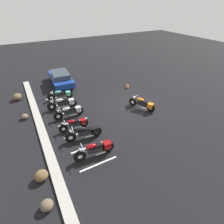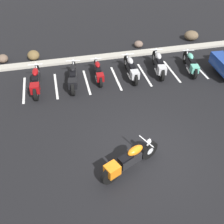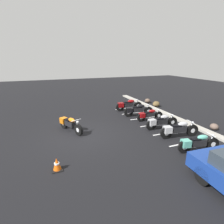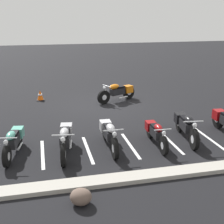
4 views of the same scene
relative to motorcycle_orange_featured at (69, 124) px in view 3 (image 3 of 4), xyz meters
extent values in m
plane|color=black|center=(0.84, 0.51, -0.47)|extent=(60.00, 60.00, 0.00)
cylinder|color=black|center=(0.81, 0.38, -0.13)|extent=(0.66, 0.39, 0.67)
cylinder|color=silver|center=(0.81, 0.38, -0.13)|extent=(0.28, 0.22, 0.25)
cylinder|color=black|center=(-0.61, -0.28, -0.13)|extent=(0.66, 0.39, 0.67)
cylinder|color=silver|center=(-0.61, -0.28, -0.13)|extent=(0.28, 0.22, 0.25)
cube|color=black|center=(0.06, 0.03, 0.02)|extent=(0.81, 0.58, 0.30)
ellipsoid|color=orange|center=(0.24, 0.11, 0.29)|extent=(0.62, 0.48, 0.24)
cube|color=black|center=(-0.10, -0.05, 0.22)|extent=(0.50, 0.41, 0.08)
cube|color=orange|center=(-0.56, -0.26, 0.05)|extent=(0.52, 0.50, 0.34)
cylinder|color=silver|center=(0.70, 0.32, 0.13)|extent=(0.27, 0.17, 0.54)
cylinder|color=silver|center=(0.65, 0.30, 0.39)|extent=(0.30, 0.58, 0.04)
sphere|color=silver|center=(0.77, 0.35, 0.31)|extent=(0.14, 0.14, 0.14)
cylinder|color=silver|center=(-0.23, 0.05, -0.28)|extent=(0.53, 0.30, 0.07)
cylinder|color=black|center=(-2.62, 6.09, -0.12)|extent=(0.17, 0.69, 0.69)
cylinder|color=silver|center=(-2.62, 6.09, -0.12)|extent=(0.15, 0.27, 0.26)
cylinder|color=black|center=(-2.73, 4.48, -0.12)|extent=(0.17, 0.69, 0.69)
cylinder|color=silver|center=(-2.73, 4.48, -0.12)|extent=(0.15, 0.27, 0.26)
cube|color=black|center=(-2.68, 5.24, 0.03)|extent=(0.34, 0.81, 0.31)
ellipsoid|color=maroon|center=(-2.67, 5.44, 0.31)|extent=(0.31, 0.60, 0.25)
cube|color=black|center=(-2.69, 5.06, 0.24)|extent=(0.28, 0.47, 0.08)
cube|color=maroon|center=(-2.72, 4.54, 0.06)|extent=(0.40, 0.44, 0.35)
cylinder|color=silver|center=(-2.63, 5.97, 0.15)|extent=(0.08, 0.28, 0.55)
cylinder|color=silver|center=(-2.63, 5.90, 0.42)|extent=(0.65, 0.08, 0.04)
sphere|color=silver|center=(-2.63, 6.04, 0.33)|extent=(0.15, 0.15, 0.15)
cylinder|color=silver|center=(-2.84, 4.99, -0.28)|extent=(0.11, 0.57, 0.07)
cylinder|color=black|center=(-0.94, 6.06, -0.13)|extent=(0.22, 0.69, 0.68)
cylinder|color=silver|center=(-0.94, 6.06, -0.13)|extent=(0.17, 0.27, 0.26)
cylinder|color=black|center=(-1.17, 4.49, -0.13)|extent=(0.22, 0.69, 0.68)
cylinder|color=silver|center=(-1.17, 4.49, -0.13)|extent=(0.17, 0.27, 0.26)
cube|color=black|center=(-1.06, 5.22, 0.03)|extent=(0.40, 0.81, 0.31)
ellipsoid|color=black|center=(-1.03, 5.43, 0.30)|extent=(0.35, 0.61, 0.25)
cube|color=black|center=(-1.09, 5.05, 0.23)|extent=(0.31, 0.48, 0.08)
cube|color=black|center=(-1.16, 4.54, 0.06)|extent=(0.43, 0.46, 0.35)
cylinder|color=silver|center=(-0.96, 5.94, 0.14)|extent=(0.10, 0.27, 0.55)
cylinder|color=silver|center=(-0.96, 5.88, 0.41)|extent=(0.63, 0.13, 0.04)
sphere|color=silver|center=(-0.94, 6.01, 0.32)|extent=(0.14, 0.14, 0.14)
cylinder|color=silver|center=(-1.24, 4.99, -0.28)|extent=(0.15, 0.57, 0.07)
cylinder|color=black|center=(0.15, 6.21, -0.17)|extent=(0.13, 0.59, 0.59)
cylinder|color=silver|center=(0.15, 6.21, -0.17)|extent=(0.12, 0.23, 0.22)
cylinder|color=black|center=(0.09, 4.83, -0.17)|extent=(0.13, 0.59, 0.59)
cylinder|color=silver|center=(0.09, 4.83, -0.17)|extent=(0.12, 0.23, 0.22)
cube|color=black|center=(0.12, 5.48, -0.04)|extent=(0.28, 0.69, 0.27)
ellipsoid|color=maroon|center=(0.13, 5.65, 0.20)|extent=(0.25, 0.51, 0.21)
cube|color=black|center=(0.11, 5.33, 0.14)|extent=(0.23, 0.40, 0.07)
cube|color=maroon|center=(0.10, 4.88, -0.01)|extent=(0.33, 0.37, 0.30)
cylinder|color=silver|center=(0.14, 6.10, 0.06)|extent=(0.06, 0.23, 0.47)
cylinder|color=silver|center=(0.14, 6.05, 0.29)|extent=(0.55, 0.05, 0.03)
sphere|color=silver|center=(0.15, 6.17, 0.22)|extent=(0.12, 0.12, 0.12)
cylinder|color=silver|center=(-0.01, 5.26, -0.31)|extent=(0.08, 0.49, 0.06)
cylinder|color=black|center=(1.67, 6.15, -0.14)|extent=(0.13, 0.66, 0.65)
cylinder|color=silver|center=(1.67, 6.15, -0.14)|extent=(0.13, 0.25, 0.25)
cylinder|color=black|center=(1.64, 4.61, -0.14)|extent=(0.13, 0.66, 0.65)
cylinder|color=silver|center=(1.64, 4.61, -0.14)|extent=(0.13, 0.25, 0.25)
cube|color=black|center=(1.65, 5.33, 0.01)|extent=(0.29, 0.76, 0.30)
ellipsoid|color=#B7B7BC|center=(1.66, 5.53, 0.28)|extent=(0.27, 0.56, 0.24)
cube|color=black|center=(1.65, 5.16, 0.21)|extent=(0.25, 0.44, 0.08)
cube|color=#B7B7BC|center=(1.64, 4.66, 0.04)|extent=(0.37, 0.40, 0.34)
cylinder|color=silver|center=(1.67, 6.03, 0.12)|extent=(0.07, 0.26, 0.53)
cylinder|color=silver|center=(1.67, 5.97, 0.38)|extent=(0.62, 0.05, 0.04)
sphere|color=silver|center=(1.67, 6.10, 0.30)|extent=(0.14, 0.14, 0.14)
cylinder|color=silver|center=(1.51, 5.09, -0.29)|extent=(0.08, 0.55, 0.07)
cylinder|color=black|center=(3.19, 6.26, -0.13)|extent=(0.22, 0.68, 0.67)
cylinder|color=silver|center=(3.19, 6.26, -0.13)|extent=(0.17, 0.27, 0.26)
cylinder|color=black|center=(2.96, 4.70, -0.13)|extent=(0.22, 0.68, 0.67)
cylinder|color=silver|center=(2.96, 4.70, -0.13)|extent=(0.17, 0.27, 0.26)
cube|color=black|center=(3.07, 5.43, 0.02)|extent=(0.40, 0.81, 0.31)
ellipsoid|color=#B7B7BC|center=(3.10, 5.63, 0.30)|extent=(0.35, 0.60, 0.25)
cube|color=black|center=(3.04, 5.26, 0.23)|extent=(0.31, 0.48, 0.08)
cube|color=#B7B7BC|center=(2.97, 4.75, 0.05)|extent=(0.42, 0.46, 0.35)
cylinder|color=silver|center=(3.18, 6.14, 0.14)|extent=(0.10, 0.27, 0.54)
cylinder|color=silver|center=(3.17, 6.08, 0.40)|extent=(0.63, 0.13, 0.04)
sphere|color=silver|center=(3.19, 6.21, 0.32)|extent=(0.14, 0.14, 0.14)
cylinder|color=silver|center=(2.89, 5.20, -0.28)|extent=(0.15, 0.57, 0.07)
cylinder|color=black|center=(4.75, 5.94, -0.16)|extent=(0.22, 0.63, 0.62)
cylinder|color=silver|center=(4.75, 5.94, -0.16)|extent=(0.16, 0.25, 0.24)
cylinder|color=black|center=(4.50, 4.51, -0.16)|extent=(0.22, 0.63, 0.62)
cylinder|color=silver|center=(4.50, 4.51, -0.16)|extent=(0.16, 0.25, 0.24)
cube|color=black|center=(4.62, 5.18, -0.01)|extent=(0.38, 0.75, 0.28)
ellipsoid|color=#59B29E|center=(4.65, 5.36, 0.24)|extent=(0.33, 0.56, 0.23)
cube|color=black|center=(4.59, 5.02, 0.17)|extent=(0.29, 0.45, 0.08)
cube|color=#59B29E|center=(4.51, 4.55, 0.01)|extent=(0.40, 0.43, 0.32)
cylinder|color=silver|center=(4.73, 5.83, 0.09)|extent=(0.10, 0.25, 0.50)
cylinder|color=silver|center=(4.72, 5.78, 0.33)|extent=(0.58, 0.13, 0.03)
sphere|color=silver|center=(4.74, 5.90, 0.26)|extent=(0.13, 0.13, 0.13)
cylinder|color=silver|center=(4.45, 4.97, -0.30)|extent=(0.15, 0.52, 0.07)
cylinder|color=black|center=(6.36, 3.60, -0.15)|extent=(0.65, 0.26, 0.64)
cube|color=#A8A399|center=(0.84, 7.45, -0.41)|extent=(18.00, 0.50, 0.12)
ellipsoid|color=brown|center=(2.97, 8.24, -0.28)|extent=(0.64, 0.62, 0.38)
ellipsoid|color=brown|center=(-4.37, 8.15, -0.25)|extent=(0.72, 0.72, 0.43)
ellipsoid|color=brown|center=(-2.83, 8.09, -0.21)|extent=(0.84, 0.85, 0.51)
cube|color=black|center=(3.74, -1.02, -0.45)|extent=(0.40, 0.40, 0.03)
cone|color=#EA590F|center=(3.74, -1.02, -0.21)|extent=(0.32, 0.32, 0.52)
cylinder|color=white|center=(3.74, -1.02, -0.18)|extent=(0.20, 0.20, 0.06)
cube|color=white|center=(-3.29, 5.33, -0.46)|extent=(0.10, 2.10, 0.00)
cube|color=white|center=(-1.88, 5.33, -0.46)|extent=(0.10, 2.10, 0.00)
cube|color=white|center=(-0.47, 5.33, -0.46)|extent=(0.10, 2.10, 0.00)
cube|color=white|center=(0.95, 5.33, -0.46)|extent=(0.10, 2.10, 0.00)
cube|color=white|center=(2.36, 5.33, -0.46)|extent=(0.10, 2.10, 0.00)
cube|color=white|center=(3.77, 5.33, -0.46)|extent=(0.10, 2.10, 0.00)
cube|color=white|center=(5.19, 5.33, -0.46)|extent=(0.10, 2.10, 0.00)
camera|label=1|loc=(-9.05, 7.68, 6.81)|focal=28.00mm
camera|label=2|loc=(-1.66, -4.93, 6.23)|focal=42.00mm
camera|label=3|loc=(9.96, -1.15, 3.66)|focal=28.00mm
camera|label=4|loc=(3.68, 14.37, 3.71)|focal=50.00mm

